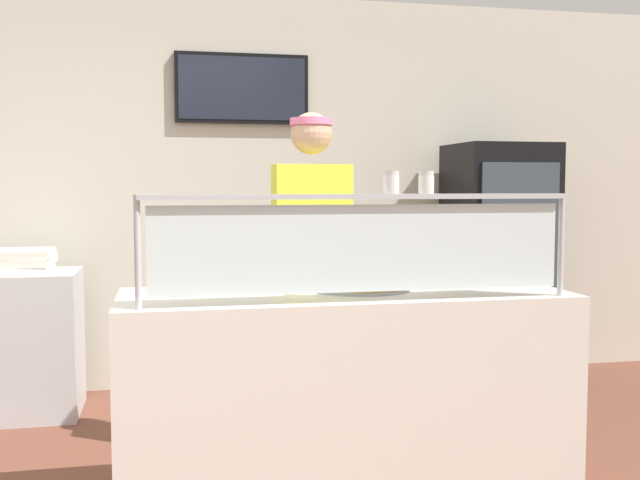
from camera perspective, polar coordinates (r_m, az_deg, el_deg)
ground_plane at (r=3.97m, az=-0.48°, el=-16.35°), size 12.00×12.00×0.00m
shop_rear_unit at (r=5.22m, az=-3.83°, el=3.85°), size 6.27×0.13×2.70m
serving_counter at (r=3.20m, az=1.94°, el=-12.52°), size 1.87×0.66×0.95m
sneeze_guard at (r=2.81m, az=3.28°, el=0.54°), size 1.69×0.06×0.41m
pizza_tray at (r=3.19m, az=3.00°, el=-3.50°), size 0.46×0.46×0.04m
pizza_server at (r=3.18m, az=3.68°, el=-3.13°), size 0.13×0.29×0.01m
parmesan_shaker at (r=2.83m, az=5.55°, el=4.35°), size 0.06×0.06×0.09m
pepper_flake_shaker at (r=2.88m, az=8.23°, el=4.32°), size 0.06×0.06×0.09m
worker_figure at (r=3.71m, az=-0.58°, el=-1.79°), size 0.41×0.50×1.76m
drink_fridge at (r=5.27m, az=13.62°, el=-1.92°), size 0.64×0.64×1.68m
prep_shelf at (r=4.86m, az=-22.22°, el=-7.45°), size 0.70×0.55×0.87m
pizza_box_stack at (r=4.79m, az=-22.43°, el=-1.52°), size 0.42×0.41×0.13m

